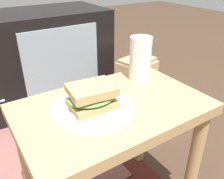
# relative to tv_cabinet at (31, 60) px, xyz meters

# --- Properties ---
(side_table) EXTENTS (0.56, 0.36, 0.46)m
(side_table) POSITION_rel_tv_cabinet_xyz_m (-0.01, -0.95, 0.08)
(side_table) COLOR tan
(side_table) RESTS_ON ground
(tv_cabinet) EXTENTS (0.96, 0.46, 0.58)m
(tv_cabinet) POSITION_rel_tv_cabinet_xyz_m (0.00, 0.00, 0.00)
(tv_cabinet) COLOR black
(tv_cabinet) RESTS_ON ground
(area_rug) EXTENTS (1.08, 0.85, 0.01)m
(area_rug) POSITION_rel_tv_cabinet_xyz_m (-0.31, -0.52, -0.29)
(area_rug) COLOR #4C1E19
(area_rug) RESTS_ON ground
(plate) EXTENTS (0.24, 0.24, 0.01)m
(plate) POSITION_rel_tv_cabinet_xyz_m (-0.08, -0.94, 0.17)
(plate) COLOR silver
(plate) RESTS_ON side_table
(sandwich_front) EXTENTS (0.14, 0.11, 0.07)m
(sandwich_front) POSITION_rel_tv_cabinet_xyz_m (-0.08, -0.94, 0.21)
(sandwich_front) COLOR tan
(sandwich_front) RESTS_ON plate
(beer_glass) EXTENTS (0.08, 0.08, 0.15)m
(beer_glass) POSITION_rel_tv_cabinet_xyz_m (0.16, -0.85, 0.24)
(beer_glass) COLOR silver
(beer_glass) RESTS_ON side_table
(paper_bag) EXTENTS (0.24, 0.21, 0.33)m
(paper_bag) POSITION_rel_tv_cabinet_xyz_m (0.51, -0.42, -0.13)
(paper_bag) COLOR tan
(paper_bag) RESTS_ON ground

